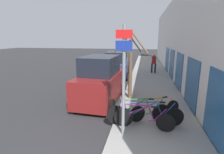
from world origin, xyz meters
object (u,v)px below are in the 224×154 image
bicycle_0 (141,118)px  parked_car_1 (117,65)px  signpost (124,77)px  bicycle_1 (149,116)px  pedestrian_near (154,62)px  street_tree (130,67)px  parked_car_0 (101,81)px  bicycle_3 (156,109)px  bicycle_2 (139,113)px

bicycle_0 → parked_car_1: size_ratio=0.49×
signpost → bicycle_0: (0.60, 0.50, -1.56)m
bicycle_1 → pedestrian_near: (0.61, 10.26, 0.60)m
parked_car_1 → street_tree: street_tree is taller
bicycle_1 → parked_car_0: parked_car_0 is taller
bicycle_0 → parked_car_1: (-2.27, 8.83, 0.45)m
parked_car_1 → signpost: bearing=-82.5°
bicycle_1 → parked_car_1: (-2.54, 8.64, 0.42)m
parked_car_0 → street_tree: 1.70m
signpost → bicycle_1: 1.89m
bicycle_3 → pedestrian_near: pedestrian_near is taller
bicycle_3 → pedestrian_near: 9.59m
signpost → parked_car_1: 9.54m
bicycle_2 → bicycle_3: (0.63, 0.50, -0.03)m
bicycle_2 → parked_car_1: bearing=-1.0°
signpost → street_tree: bearing=91.4°
bicycle_0 → bicycle_1: size_ratio=0.92×
bicycle_0 → street_tree: 3.56m
street_tree → pedestrian_near: bearing=77.7°
signpost → street_tree: size_ratio=1.01×
bicycle_1 → parked_car_0: (-2.42, 2.63, 0.52)m
parked_car_0 → parked_car_1: (-0.12, 6.01, -0.10)m
parked_car_0 → street_tree: (1.47, 0.44, 0.72)m
bicycle_1 → parked_car_1: 9.02m
street_tree → bicycle_3: bearing=-62.7°
parked_car_1 → street_tree: 5.86m
bicycle_0 → pedestrian_near: (0.88, 10.45, 0.62)m
signpost → bicycle_0: signpost is taller
bicycle_2 → pedestrian_near: (0.97, 10.07, 0.59)m
bicycle_3 → parked_car_1: bearing=-12.4°
signpost → bicycle_3: (1.13, 1.39, -1.56)m
bicycle_3 → bicycle_1: bearing=126.9°
signpost → bicycle_1: size_ratio=1.42×
bicycle_3 → parked_car_0: parked_car_0 is taller
parked_car_1 → bicycle_0: bearing=-78.3°
parked_car_0 → signpost: bearing=-61.1°
parked_car_0 → street_tree: street_tree is taller
bicycle_0 → bicycle_3: bearing=-23.7°
bicycle_2 → parked_car_0: bearing=24.8°
bicycle_2 → bicycle_0: bearing=178.3°
parked_car_0 → bicycle_0: bearing=-48.9°
pedestrian_near → street_tree: 7.39m
bicycle_0 → bicycle_2: (-0.09, 0.38, 0.03)m
bicycle_3 → parked_car_1: size_ratio=0.42×
bicycle_0 → parked_car_1: bearing=22.0°
bicycle_0 → signpost: bearing=137.6°
pedestrian_near → street_tree: bearing=72.8°
bicycle_2 → bicycle_1: bearing=-133.7°
signpost → bicycle_3: 2.37m
bicycle_0 → parked_car_0: 3.59m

